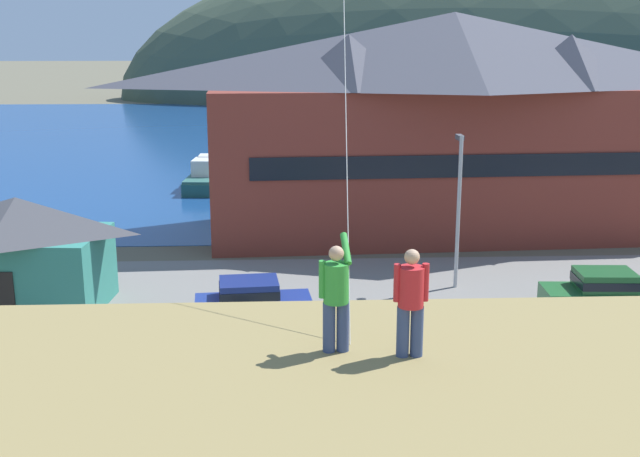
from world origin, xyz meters
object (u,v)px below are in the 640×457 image
parked_car_mid_row_center (0,372)px  parked_car_front_row_silver (200,352)px  storage_shed_waterside (384,181)px  parking_light_pole (459,200)px  wharf_dock (255,187)px  parked_car_back_row_left (252,303)px  harbor_lodge (451,119)px  person_kite_flyer (336,294)px  moored_boat_outer_mooring (310,185)px  parked_car_front_row_end (601,293)px  moored_boat_wharfside (210,174)px  person_companion (411,299)px  storage_shed_near_lot (20,252)px  parked_car_corner_spot (362,373)px  moored_boat_inner_slip (206,179)px

parked_car_mid_row_center → parked_car_front_row_silver: bearing=12.3°
storage_shed_waterside → parking_light_pole: (1.50, -12.51, 1.49)m
wharf_dock → parked_car_back_row_left: 25.99m
harbor_lodge → wharf_dock: bearing=133.0°
person_kite_flyer → moored_boat_outer_mooring: bearing=88.7°
parking_light_pole → parked_car_front_row_end: bearing=-40.1°
moored_boat_wharfside → person_companion: (7.32, -44.59, 5.83)m
wharf_dock → parked_car_front_row_silver: size_ratio=3.02×
storage_shed_waterside → harbor_lodge: bearing=-40.3°
storage_shed_waterside → wharf_dock: bearing=130.7°
storage_shed_near_lot → moored_boat_outer_mooring: 24.98m
harbor_lodge → moored_boat_outer_mooring: bearing=125.0°
parked_car_front_row_end → parked_car_back_row_left: size_ratio=0.99×
storage_shed_near_lot → person_kite_flyer: bearing=-58.5°
moored_boat_wharfside → moored_boat_outer_mooring: size_ratio=0.74×
moored_boat_wharfside → parked_car_back_row_left: moored_boat_wharfside is taller
storage_shed_near_lot → parked_car_mid_row_center: bearing=-76.6°
moored_boat_outer_mooring → parked_car_back_row_left: (-2.91, -24.53, 0.34)m
storage_shed_near_lot → parked_car_back_row_left: (9.01, -2.64, -1.27)m
parked_car_front_row_silver → storage_shed_near_lot: bearing=136.9°
parking_light_pole → person_kite_flyer: size_ratio=3.46×
storage_shed_near_lot → parked_car_front_row_end: (22.11, -2.11, -1.27)m
wharf_dock → moored_boat_outer_mooring: 4.02m
storage_shed_waterside → parked_car_back_row_left: bearing=-112.2°
parked_car_back_row_left → person_kite_flyer: person_kite_flyer is taller
storage_shed_near_lot → parked_car_mid_row_center: size_ratio=1.68×
parked_car_front_row_silver → parked_car_corner_spot: (4.81, -1.80, 0.00)m
wharf_dock → moored_boat_inner_slip: bearing=159.9°
parked_car_front_row_silver → parking_light_pole: 13.57m
wharf_dock → parked_car_mid_row_center: 32.27m
harbor_lodge → moored_boat_inner_slip: size_ratio=3.91×
parked_car_back_row_left → parking_light_pole: size_ratio=0.68×
moored_boat_inner_slip → parked_car_mid_row_center: (-2.78, -32.92, 0.34)m
storage_shed_waterside → parking_light_pole: bearing=-83.2°
storage_shed_near_lot → parked_car_front_row_end: 22.25m
moored_boat_inner_slip → person_companion: 43.91m
parked_car_corner_spot → person_companion: size_ratio=2.47×
storage_shed_near_lot → parked_car_mid_row_center: (1.99, -8.33, -1.27)m
parked_car_front_row_silver → person_kite_flyer: size_ratio=2.29×
harbor_lodge → parked_car_front_row_silver: bearing=-121.5°
moored_boat_wharfside → person_kite_flyer: 45.14m
storage_shed_near_lot → moored_boat_inner_slip: size_ratio=1.03×
storage_shed_near_lot → moored_boat_outer_mooring: bearing=61.4°
moored_boat_wharfside → parked_car_front_row_end: 33.23m
parked_car_corner_spot → moored_boat_outer_mooring: bearing=90.9°
harbor_lodge → parked_car_corner_spot: 22.21m
parked_car_corner_spot → person_companion: 10.87m
parked_car_front_row_end → storage_shed_waterside: bearing=110.6°
storage_shed_waterside → parking_light_pole: parking_light_pole is taller
moored_boat_outer_mooring → parked_car_back_row_left: size_ratio=1.96×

